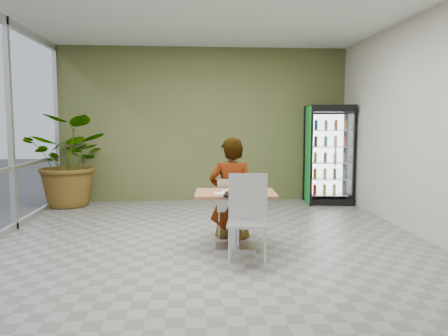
{
  "coord_description": "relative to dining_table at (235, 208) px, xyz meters",
  "views": [
    {
      "loc": [
        -0.28,
        -5.68,
        1.63
      ],
      "look_at": [
        0.19,
        0.45,
        1.0
      ],
      "focal_mm": 35.0,
      "sensor_mm": 36.0,
      "label": 1
    }
  ],
  "objects": [
    {
      "name": "ground",
      "position": [
        -0.29,
        0.15,
        -0.54
      ],
      "size": [
        7.0,
        7.0,
        0.0
      ],
      "primitive_type": "plane",
      "color": "gray",
      "rests_on": "ground"
    },
    {
      "name": "room_envelope",
      "position": [
        -0.29,
        0.15,
        1.06
      ],
      "size": [
        6.0,
        7.0,
        3.2
      ],
      "primitive_type": null,
      "color": "beige",
      "rests_on": "ground"
    },
    {
      "name": "dining_table",
      "position": [
        0.0,
        0.0,
        0.0
      ],
      "size": [
        1.06,
        0.77,
        0.75
      ],
      "rotation": [
        0.0,
        0.0,
        -0.06
      ],
      "color": "#9D6043",
      "rests_on": "ground"
    },
    {
      "name": "chair_far",
      "position": [
        -0.01,
        0.54,
        -0.03
      ],
      "size": [
        0.42,
        0.42,
        0.86
      ],
      "rotation": [
        0.0,
        0.0,
        3.03
      ],
      "color": "silver",
      "rests_on": "ground"
    },
    {
      "name": "chair_near",
      "position": [
        0.09,
        -0.56,
        0.07
      ],
      "size": [
        0.52,
        0.53,
        1.04
      ],
      "rotation": [
        0.0,
        0.0,
        -0.15
      ],
      "color": "silver",
      "rests_on": "ground"
    },
    {
      "name": "seated_woman",
      "position": [
        0.0,
        0.58,
        0.03
      ],
      "size": [
        0.68,
        0.48,
        1.74
      ],
      "primitive_type": "imported",
      "rotation": [
        0.0,
        0.0,
        3.03
      ],
      "color": "black",
      "rests_on": "ground"
    },
    {
      "name": "pizza_plate",
      "position": [
        -0.08,
        -0.01,
        0.23
      ],
      "size": [
        0.28,
        0.22,
        0.03
      ],
      "color": "white",
      "rests_on": "dining_table"
    },
    {
      "name": "soda_cup",
      "position": [
        0.19,
        0.0,
        0.3
      ],
      "size": [
        0.1,
        0.1,
        0.17
      ],
      "color": "white",
      "rests_on": "dining_table"
    },
    {
      "name": "napkin_stack",
      "position": [
        -0.2,
        -0.2,
        0.22
      ],
      "size": [
        0.15,
        0.15,
        0.02
      ],
      "primitive_type": "cube",
      "rotation": [
        0.0,
        0.0,
        -0.03
      ],
      "color": "white",
      "rests_on": "dining_table"
    },
    {
      "name": "cafeteria_tray",
      "position": [
        0.06,
        -0.28,
        0.23
      ],
      "size": [
        0.49,
        0.39,
        0.03
      ],
      "primitive_type": "cube",
      "rotation": [
        0.0,
        0.0,
        -0.15
      ],
      "color": "black",
      "rests_on": "dining_table"
    },
    {
      "name": "beverage_fridge",
      "position": [
        2.25,
        3.16,
        0.46
      ],
      "size": [
        0.99,
        0.81,
        1.99
      ],
      "rotation": [
        0.0,
        0.0,
        -0.13
      ],
      "color": "black",
      "rests_on": "ground"
    },
    {
      "name": "potted_plant",
      "position": [
        -2.91,
        3.21,
        0.36
      ],
      "size": [
        1.91,
        1.75,
        1.8
      ],
      "primitive_type": "imported",
      "rotation": [
        0.0,
        0.0,
        -0.24
      ],
      "color": "#2F5C25",
      "rests_on": "ground"
    }
  ]
}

